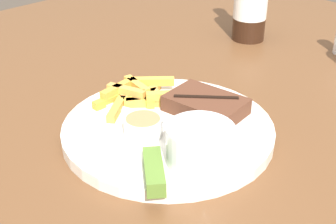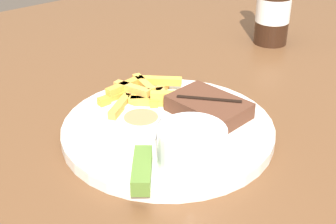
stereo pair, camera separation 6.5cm
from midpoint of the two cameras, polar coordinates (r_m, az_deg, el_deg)
dining_table at (r=0.70m, az=2.67°, el=-6.83°), size 1.43×1.57×0.73m
dinner_plate at (r=0.66m, az=2.80°, el=-2.26°), size 0.30×0.30×0.02m
steak_portion at (r=0.68m, az=7.70°, el=0.55°), size 0.12×0.09×0.03m
fries_pile at (r=0.72m, az=-0.30°, el=2.18°), size 0.12×0.15×0.02m
coleslaw_cup at (r=0.57m, az=6.21°, el=-4.03°), size 0.08×0.08×0.05m
dipping_sauce_cup at (r=0.63m, az=-0.36°, el=-1.55°), size 0.05×0.05×0.03m
pickle_spear at (r=0.55m, az=0.19°, el=-7.17°), size 0.07×0.06×0.02m
fork_utensil at (r=0.70m, az=-2.43°, el=0.58°), size 0.13×0.04×0.00m
knife_utensil at (r=0.68m, az=5.58°, el=-0.36°), size 0.10×0.15×0.01m
beer_bottle at (r=1.00m, az=14.60°, el=12.17°), size 0.07×0.07×0.21m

